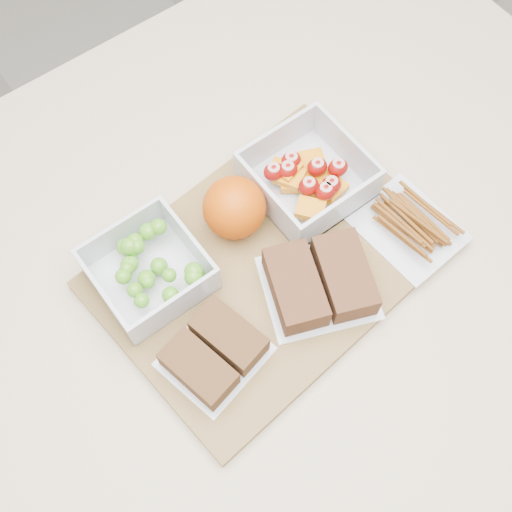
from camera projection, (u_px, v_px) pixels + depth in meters
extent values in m
plane|color=gray|center=(254.00, 414.00, 1.65)|extent=(4.00, 4.00, 0.00)
cube|color=beige|center=(253.00, 365.00, 1.24)|extent=(1.20, 0.90, 0.90)
cube|color=olive|center=(269.00, 263.00, 0.83)|extent=(0.45, 0.34, 0.02)
cube|color=silver|center=(151.00, 277.00, 0.81)|extent=(0.13, 0.13, 0.00)
cube|color=silver|center=(121.00, 234.00, 0.81)|extent=(0.13, 0.00, 0.05)
cube|color=silver|center=(176.00, 307.00, 0.76)|extent=(0.13, 0.00, 0.05)
cube|color=silver|center=(190.00, 242.00, 0.80)|extent=(0.00, 0.12, 0.05)
cube|color=silver|center=(105.00, 298.00, 0.77)|extent=(0.00, 0.12, 0.05)
sphere|color=#519C20|center=(147.00, 279.00, 0.78)|extent=(0.02, 0.02, 0.02)
sphere|color=#519C20|center=(135.00, 290.00, 0.77)|extent=(0.02, 0.02, 0.02)
sphere|color=#519C20|center=(137.00, 246.00, 0.79)|extent=(0.02, 0.02, 0.02)
sphere|color=#519C20|center=(159.00, 266.00, 0.80)|extent=(0.02, 0.02, 0.02)
sphere|color=#519C20|center=(123.00, 276.00, 0.78)|extent=(0.02, 0.02, 0.02)
sphere|color=#519C20|center=(145.00, 280.00, 0.79)|extent=(0.02, 0.02, 0.02)
sphere|color=#519C20|center=(127.00, 269.00, 0.78)|extent=(0.02, 0.02, 0.02)
sphere|color=#519C20|center=(194.00, 272.00, 0.78)|extent=(0.02, 0.02, 0.02)
sphere|color=#519C20|center=(148.00, 232.00, 0.81)|extent=(0.02, 0.02, 0.02)
sphere|color=#519C20|center=(130.00, 246.00, 0.79)|extent=(0.02, 0.02, 0.02)
sphere|color=#519C20|center=(142.00, 301.00, 0.77)|extent=(0.02, 0.02, 0.02)
sphere|color=#519C20|center=(158.00, 227.00, 0.80)|extent=(0.02, 0.02, 0.02)
sphere|color=#519C20|center=(171.00, 295.00, 0.77)|extent=(0.02, 0.02, 0.02)
sphere|color=#519C20|center=(132.00, 250.00, 0.80)|extent=(0.02, 0.02, 0.02)
sphere|color=#519C20|center=(129.00, 265.00, 0.79)|extent=(0.02, 0.02, 0.02)
sphere|color=#519C20|center=(135.00, 241.00, 0.80)|extent=(0.02, 0.02, 0.02)
sphere|color=#519C20|center=(194.00, 277.00, 0.77)|extent=(0.02, 0.02, 0.02)
sphere|color=#519C20|center=(200.00, 276.00, 0.79)|extent=(0.02, 0.02, 0.02)
sphere|color=#519C20|center=(131.00, 263.00, 0.79)|extent=(0.02, 0.02, 0.02)
sphere|color=#519C20|center=(148.00, 282.00, 0.78)|extent=(0.02, 0.02, 0.02)
sphere|color=#519C20|center=(125.00, 247.00, 0.80)|extent=(0.02, 0.02, 0.02)
sphere|color=#519C20|center=(169.00, 275.00, 0.78)|extent=(0.02, 0.02, 0.02)
cube|color=silver|center=(306.00, 186.00, 0.87)|extent=(0.14, 0.14, 0.01)
cube|color=silver|center=(276.00, 141.00, 0.87)|extent=(0.14, 0.01, 0.06)
cube|color=silver|center=(341.00, 210.00, 0.82)|extent=(0.14, 0.01, 0.06)
cube|color=silver|center=(347.00, 149.00, 0.86)|extent=(0.01, 0.13, 0.06)
cube|color=silver|center=(267.00, 201.00, 0.83)|extent=(0.01, 0.13, 0.06)
cube|color=orange|center=(320.00, 189.00, 0.85)|extent=(0.04, 0.05, 0.01)
cube|color=orange|center=(289.00, 172.00, 0.86)|extent=(0.05, 0.06, 0.01)
cube|color=orange|center=(311.00, 173.00, 0.86)|extent=(0.05, 0.05, 0.01)
cube|color=orange|center=(313.00, 164.00, 0.87)|extent=(0.05, 0.05, 0.01)
cube|color=orange|center=(289.00, 176.00, 0.85)|extent=(0.05, 0.05, 0.01)
cube|color=orange|center=(288.00, 169.00, 0.85)|extent=(0.04, 0.04, 0.01)
cube|color=orange|center=(310.00, 209.00, 0.83)|extent=(0.05, 0.05, 0.01)
cube|color=orange|center=(331.00, 187.00, 0.85)|extent=(0.04, 0.04, 0.01)
cube|color=orange|center=(294.00, 182.00, 0.85)|extent=(0.05, 0.04, 0.01)
ellipsoid|color=maroon|center=(317.00, 167.00, 0.84)|extent=(0.03, 0.02, 0.02)
ellipsoid|color=maroon|center=(331.00, 185.00, 0.83)|extent=(0.03, 0.02, 0.02)
ellipsoid|color=maroon|center=(274.00, 172.00, 0.84)|extent=(0.03, 0.02, 0.02)
ellipsoid|color=maroon|center=(338.00, 168.00, 0.84)|extent=(0.03, 0.02, 0.02)
ellipsoid|color=maroon|center=(288.00, 170.00, 0.84)|extent=(0.03, 0.02, 0.02)
ellipsoid|color=maroon|center=(325.00, 191.00, 0.83)|extent=(0.03, 0.02, 0.02)
ellipsoid|color=maroon|center=(309.00, 186.00, 0.83)|extent=(0.03, 0.02, 0.02)
ellipsoid|color=maroon|center=(291.00, 161.00, 0.85)|extent=(0.03, 0.02, 0.02)
sphere|color=#CD4C04|center=(234.00, 208.00, 0.81)|extent=(0.08, 0.08, 0.08)
cube|color=silver|center=(215.00, 356.00, 0.77)|extent=(0.13, 0.12, 0.00)
cube|color=brown|center=(199.00, 369.00, 0.74)|extent=(0.06, 0.10, 0.03)
cube|color=brown|center=(229.00, 336.00, 0.76)|extent=(0.06, 0.10, 0.03)
cube|color=silver|center=(318.00, 288.00, 0.80)|extent=(0.17, 0.16, 0.00)
cube|color=brown|center=(295.00, 287.00, 0.78)|extent=(0.09, 0.12, 0.04)
cube|color=brown|center=(344.00, 276.00, 0.79)|extent=(0.09, 0.12, 0.04)
cube|color=silver|center=(408.00, 228.00, 0.84)|extent=(0.12, 0.14, 0.00)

